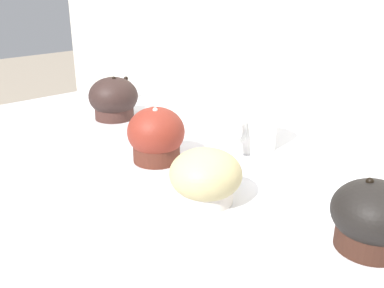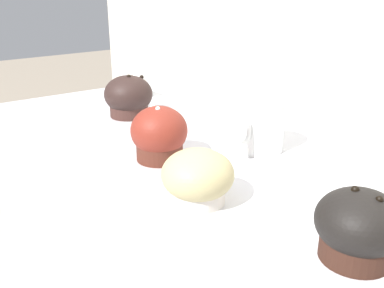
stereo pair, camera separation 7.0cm
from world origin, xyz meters
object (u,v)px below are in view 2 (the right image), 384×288
Objects in this scene: muffin_front_center at (159,135)px; muffin_front_left at (198,178)px; muffin_back_left at (130,97)px; muffin_back_right at (358,227)px; coffee_cup at (259,125)px.

muffin_front_left is at bearing -10.64° from muffin_front_center.
muffin_back_left is (-0.24, 0.07, -0.00)m from muffin_front_center.
muffin_back_left is 0.60m from muffin_back_right.
muffin_back_right is 0.22m from muffin_front_left.
muffin_back_left is 0.32m from coffee_cup.
muffin_front_center is 0.16m from muffin_front_left.
muffin_front_left is (-0.20, -0.07, -0.00)m from muffin_back_right.
muffin_back_left is 0.41m from muffin_front_left.
muffin_front_center is 0.36m from muffin_back_right.
muffin_back_right is 0.33m from coffee_cup.
muffin_front_center is at bearing -173.37° from muffin_back_right.
muffin_front_center reaches higher than muffin_back_left.
muffin_back_right is at bearing -22.41° from coffee_cup.
muffin_back_right is 0.96× the size of muffin_front_left.
muffin_front_left is 0.82× the size of coffee_cup.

